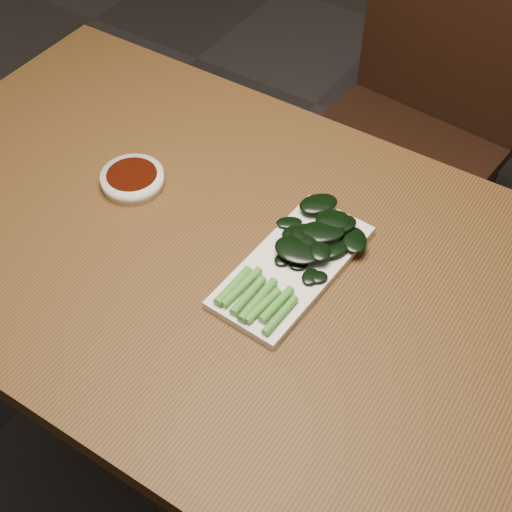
{
  "coord_description": "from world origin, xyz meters",
  "views": [
    {
      "loc": [
        0.45,
        -0.65,
        1.64
      ],
      "look_at": [
        0.03,
        0.01,
        0.76
      ],
      "focal_mm": 50.0,
      "sensor_mm": 36.0,
      "label": 1
    }
  ],
  "objects_px": {
    "table": "(239,281)",
    "chair_far": "(410,127)",
    "serving_plate": "(293,266)",
    "gai_lan": "(302,249)",
    "sauce_bowl": "(132,179)"
  },
  "relations": [
    {
      "from": "chair_far",
      "to": "gai_lan",
      "type": "bearing_deg",
      "value": -76.98
    },
    {
      "from": "chair_far",
      "to": "gai_lan",
      "type": "height_order",
      "value": "chair_far"
    },
    {
      "from": "table",
      "to": "serving_plate",
      "type": "xyz_separation_m",
      "value": [
        0.09,
        0.02,
        0.08
      ]
    },
    {
      "from": "sauce_bowl",
      "to": "serving_plate",
      "type": "xyz_separation_m",
      "value": [
        0.35,
        -0.02,
        -0.01
      ]
    },
    {
      "from": "table",
      "to": "gai_lan",
      "type": "height_order",
      "value": "gai_lan"
    },
    {
      "from": "gai_lan",
      "to": "chair_far",
      "type": "bearing_deg",
      "value": 97.76
    },
    {
      "from": "table",
      "to": "chair_far",
      "type": "height_order",
      "value": "chair_far"
    },
    {
      "from": "chair_far",
      "to": "serving_plate",
      "type": "distance_m",
      "value": 0.82
    },
    {
      "from": "chair_far",
      "to": "serving_plate",
      "type": "height_order",
      "value": "chair_far"
    },
    {
      "from": "sauce_bowl",
      "to": "gai_lan",
      "type": "bearing_deg",
      "value": 1.48
    },
    {
      "from": "sauce_bowl",
      "to": "serving_plate",
      "type": "distance_m",
      "value": 0.35
    },
    {
      "from": "gai_lan",
      "to": "serving_plate",
      "type": "bearing_deg",
      "value": -96.54
    },
    {
      "from": "serving_plate",
      "to": "gai_lan",
      "type": "distance_m",
      "value": 0.03
    },
    {
      "from": "sauce_bowl",
      "to": "gai_lan",
      "type": "height_order",
      "value": "gai_lan"
    },
    {
      "from": "table",
      "to": "serving_plate",
      "type": "bearing_deg",
      "value": 12.91
    }
  ]
}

